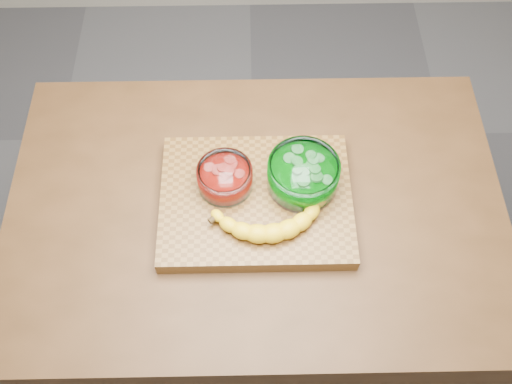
{
  "coord_description": "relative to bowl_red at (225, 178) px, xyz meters",
  "views": [
    {
      "loc": [
        -0.01,
        -0.68,
        2.09
      ],
      "look_at": [
        0.0,
        0.0,
        0.96
      ],
      "focal_mm": 40.0,
      "sensor_mm": 36.0,
      "label": 1
    }
  ],
  "objects": [
    {
      "name": "ground",
      "position": [
        0.07,
        -0.03,
        -0.97
      ],
      "size": [
        3.5,
        3.5,
        0.0
      ],
      "primitive_type": "plane",
      "color": "#56565B",
      "rests_on": "ground"
    },
    {
      "name": "bowl_red",
      "position": [
        0.0,
        0.0,
        0.0
      ],
      "size": [
        0.13,
        0.13,
        0.06
      ],
      "color": "white",
      "rests_on": "cutting_board"
    },
    {
      "name": "counter",
      "position": [
        0.07,
        -0.03,
        -0.52
      ],
      "size": [
        1.2,
        0.8,
        0.9
      ],
      "primitive_type": "cube",
      "color": "#472B15",
      "rests_on": "ground"
    },
    {
      "name": "banana",
      "position": [
        0.1,
        -0.1,
        -0.01
      ],
      "size": [
        0.3,
        0.15,
        0.04
      ],
      "primitive_type": null,
      "color": "yellow",
      "rests_on": "cutting_board"
    },
    {
      "name": "cutting_board",
      "position": [
        0.07,
        -0.03,
        -0.05
      ],
      "size": [
        0.45,
        0.35,
        0.04
      ],
      "primitive_type": "cube",
      "color": "brown",
      "rests_on": "counter"
    },
    {
      "name": "bowl_green",
      "position": [
        0.18,
        -0.0,
        0.01
      ],
      "size": [
        0.17,
        0.17,
        0.08
      ],
      "color": "white",
      "rests_on": "cutting_board"
    }
  ]
}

